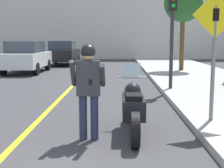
# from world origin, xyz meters

# --- Properties ---
(road_center_line) EXTENTS (0.12, 36.00, 0.01)m
(road_center_line) POSITION_xyz_m (-0.60, 6.00, 0.00)
(road_center_line) COLOR yellow
(road_center_line) RESTS_ON ground
(building_backdrop) EXTENTS (28.00, 1.20, 7.61)m
(building_backdrop) POSITION_xyz_m (0.00, 26.00, 3.80)
(building_backdrop) COLOR beige
(building_backdrop) RESTS_ON ground
(motorcycle) EXTENTS (0.62, 2.22, 1.29)m
(motorcycle) POSITION_xyz_m (1.43, 2.64, 0.50)
(motorcycle) COLOR black
(motorcycle) RESTS_ON ground
(person_biker) EXTENTS (0.59, 0.47, 1.69)m
(person_biker) POSITION_xyz_m (0.64, 2.23, 1.03)
(person_biker) COLOR #282D4C
(person_biker) RESTS_ON ground
(crossing_sign) EXTENTS (0.91, 0.08, 2.55)m
(crossing_sign) POSITION_xyz_m (3.05, 3.11, 1.68)
(crossing_sign) COLOR slate
(crossing_sign) RESTS_ON sidewalk_curb
(traffic_light) EXTENTS (0.26, 0.30, 3.30)m
(traffic_light) POSITION_xyz_m (2.92, 7.28, 2.46)
(traffic_light) COLOR #2D2D30
(traffic_light) RESTS_ON sidewalk_curb
(street_tree) EXTENTS (2.01, 2.01, 4.54)m
(street_tree) POSITION_xyz_m (4.55, 13.68, 3.63)
(street_tree) COLOR brown
(street_tree) RESTS_ON sidewalk_curb
(parked_car_white) EXTENTS (1.88, 4.20, 1.68)m
(parked_car_white) POSITION_xyz_m (-3.77, 13.57, 0.86)
(parked_car_white) COLOR black
(parked_car_white) RESTS_ON ground
(parked_car_black) EXTENTS (1.88, 4.20, 1.68)m
(parked_car_black) POSITION_xyz_m (-2.70, 18.78, 0.86)
(parked_car_black) COLOR black
(parked_car_black) RESTS_ON ground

